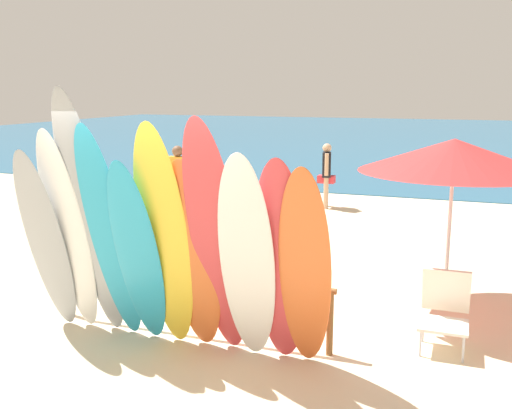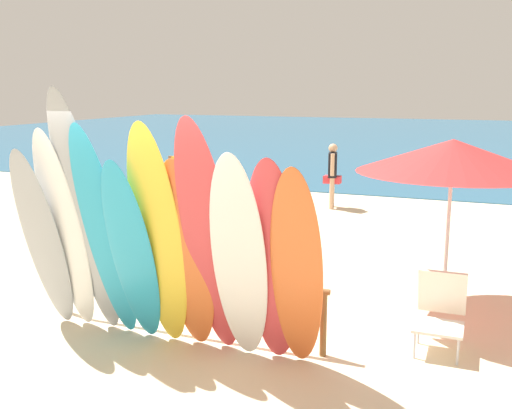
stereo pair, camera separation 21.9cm
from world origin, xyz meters
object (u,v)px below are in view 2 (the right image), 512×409
at_px(surfboard_teal_4, 132,254).
at_px(surfboard_orange_10, 297,270).
at_px(surfboard_grey_2, 85,217).
at_px(surfboard_red_9, 273,264).
at_px(surfboard_rack, 183,284).
at_px(surfboard_grey_0, 43,241).
at_px(surfboard_red_7, 209,242).
at_px(beachgoer_by_water, 332,171).
at_px(surfboard_white_8, 239,261).
at_px(surfboard_white_1, 65,232).
at_px(surfboard_orange_6, 187,256).
at_px(beach_chair_red, 440,309).
at_px(beachgoer_near_rack, 183,179).
at_px(surfboard_teal_3, 105,235).
at_px(beach_umbrella, 453,156).
at_px(surfboard_yellow_5, 158,239).

height_order(surfboard_teal_4, surfboard_orange_10, surfboard_teal_4).
bearing_deg(surfboard_grey_2, surfboard_red_9, 7.33).
relative_size(surfboard_rack, surfboard_grey_0, 1.51).
bearing_deg(surfboard_teal_4, surfboard_red_7, -0.22).
bearing_deg(surfboard_teal_4, surfboard_grey_2, 178.51).
bearing_deg(surfboard_grey_0, beachgoer_by_water, 76.43).
bearing_deg(surfboard_white_8, surfboard_grey_2, 175.54).
bearing_deg(surfboard_teal_4, surfboard_white_1, 176.77).
relative_size(surfboard_grey_2, beachgoer_by_water, 1.91).
bearing_deg(surfboard_orange_6, surfboard_white_1, -173.66).
bearing_deg(beach_chair_red, surfboard_orange_6, -156.65).
height_order(beachgoer_near_rack, beach_chair_red, beachgoer_near_rack).
xyz_separation_m(surfboard_rack, beach_chair_red, (2.71, 0.64, -0.14)).
bearing_deg(surfboard_teal_3, surfboard_grey_2, 179.99).
relative_size(surfboard_grey_0, surfboard_white_1, 0.93).
bearing_deg(beach_umbrella, surfboard_grey_2, -147.54).
bearing_deg(surfboard_white_8, beachgoer_near_rack, 118.93).
xyz_separation_m(surfboard_teal_4, beachgoer_near_rack, (-2.34, 5.43, -0.11)).
bearing_deg(surfboard_rack, surfboard_white_8, -29.85).
height_order(surfboard_teal_4, surfboard_red_7, surfboard_red_7).
xyz_separation_m(surfboard_rack, beachgoer_by_water, (-0.20, 7.53, 0.28)).
height_order(surfboard_rack, surfboard_grey_0, surfboard_grey_0).
bearing_deg(surfboard_grey_2, surfboard_orange_10, 6.91).
xyz_separation_m(surfboard_rack, surfboard_grey_2, (-0.88, -0.51, 0.80)).
xyz_separation_m(surfboard_grey_0, surfboard_red_9, (2.64, 0.14, -0.00)).
xyz_separation_m(surfboard_grey_2, surfboard_white_8, (1.78, -0.01, -0.29)).
xyz_separation_m(surfboard_white_1, beach_chair_red, (3.90, 1.12, -0.74)).
xyz_separation_m(beachgoer_near_rack, beach_chair_red, (5.36, -4.27, -0.48)).
relative_size(beachgoer_near_rack, beach_chair_red, 1.91).
xyz_separation_m(surfboard_rack, surfboard_white_1, (-1.19, -0.48, 0.59)).
distance_m(surfboard_grey_0, surfboard_yellow_5, 1.43).
xyz_separation_m(surfboard_teal_3, surfboard_yellow_5, (0.62, 0.04, 0.01)).
bearing_deg(surfboard_white_8, surfboard_red_9, 13.44).
bearing_deg(surfboard_teal_3, beachgoer_by_water, 91.67).
bearing_deg(surfboard_white_8, surfboard_teal_3, 176.28).
bearing_deg(surfboard_yellow_5, surfboard_teal_4, -174.56).
height_order(beach_chair_red, beach_umbrella, beach_umbrella).
xyz_separation_m(surfboard_yellow_5, surfboard_red_9, (1.22, 0.07, -0.15)).
distance_m(surfboard_red_7, beach_umbrella, 3.17).
height_order(surfboard_yellow_5, beach_chair_red, surfboard_yellow_5).
bearing_deg(surfboard_white_8, surfboard_orange_6, 166.41).
relative_size(surfboard_red_7, beach_umbrella, 1.14).
bearing_deg(surfboard_red_9, surfboard_teal_3, 178.82).
xyz_separation_m(surfboard_red_7, beach_umbrella, (2.10, 2.27, 0.69)).
bearing_deg(surfboard_orange_6, surfboard_teal_3, -168.75).
bearing_deg(surfboard_teal_3, surfboard_grey_0, -173.60).
xyz_separation_m(surfboard_red_7, beachgoer_near_rack, (-3.23, 5.43, -0.33)).
bearing_deg(surfboard_orange_10, beachgoer_near_rack, 123.85).
distance_m(surfboard_grey_0, surfboard_teal_4, 1.12).
bearing_deg(surfboard_red_9, surfboard_orange_6, 175.06).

